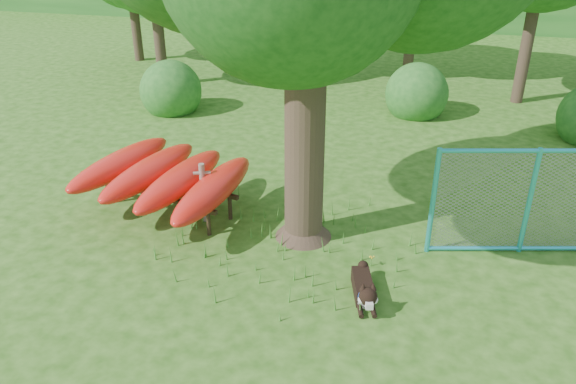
# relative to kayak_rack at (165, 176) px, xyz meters

# --- Properties ---
(ground) EXTENTS (80.00, 80.00, 0.00)m
(ground) POSITION_rel_kayak_rack_xyz_m (2.39, -1.72, -0.77)
(ground) COLOR #225010
(ground) RESTS_ON ground
(wooden_post) EXTENTS (0.32, 0.18, 1.19)m
(wooden_post) POSITION_rel_kayak_rack_xyz_m (0.85, -0.18, -0.14)
(wooden_post) COLOR #6F6253
(wooden_post) RESTS_ON ground
(kayak_rack) EXTENTS (3.32, 3.57, 1.01)m
(kayak_rack) POSITION_rel_kayak_rack_xyz_m (0.00, 0.00, 0.00)
(kayak_rack) COLOR black
(kayak_rack) RESTS_ON ground
(husky_dog) EXTENTS (0.53, 1.19, 0.53)m
(husky_dog) POSITION_rel_kayak_rack_xyz_m (4.14, -1.87, -0.58)
(husky_dog) COLOR black
(husky_dog) RESTS_ON ground
(fence_section) EXTENTS (3.23, 0.92, 3.23)m
(fence_section) POSITION_rel_kayak_rack_xyz_m (6.58, 0.20, 0.20)
(fence_section) COLOR #29ACC3
(fence_section) RESTS_ON ground
(wildflower_clump) EXTENTS (0.09, 0.09, 0.20)m
(wildflower_clump) POSITION_rel_kayak_rack_xyz_m (4.13, -0.92, -0.61)
(wildflower_clump) COLOR #45862B
(wildflower_clump) RESTS_ON ground
(shrub_left) EXTENTS (1.80, 1.80, 1.80)m
(shrub_left) POSITION_rel_kayak_rack_xyz_m (-2.61, 5.78, -0.77)
(shrub_left) COLOR #20601F
(shrub_left) RESTS_ON ground
(shrub_mid) EXTENTS (1.80, 1.80, 1.80)m
(shrub_mid) POSITION_rel_kayak_rack_xyz_m (4.39, 7.28, -0.77)
(shrub_mid) COLOR #20601F
(shrub_mid) RESTS_ON ground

